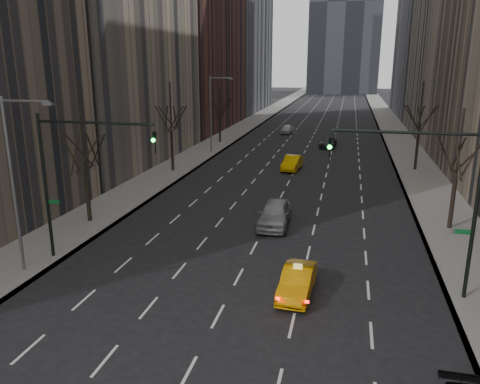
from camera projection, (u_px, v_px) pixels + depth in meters
The scene contains 16 objects.
sidewalk_left at pixel (246, 126), 81.29m from camera, with size 4.50×320.00×0.15m, color slate.
sidewalk_right at pixel (393, 130), 75.98m from camera, with size 4.50×320.00×0.15m, color slate.
tree_lw_b at pixel (86, 170), 31.45m from camera, with size 3.36×3.50×7.82m.
tree_lw_c at pixel (172, 132), 46.38m from camera, with size 3.36×3.50×8.74m.
tree_lw_d at pixel (220, 117), 63.41m from camera, with size 3.36×3.50×7.36m.
tree_rw_b at pixel (456, 175), 30.00m from camera, with size 3.36×3.50×7.82m.
tree_rw_c at pixel (419, 131), 46.81m from camera, with size 3.36×3.50×8.74m.
traffic_mast_left at pixel (71, 165), 24.71m from camera, with size 6.69×0.39×8.00m.
traffic_mast_right at pixel (438, 184), 20.76m from camera, with size 6.69×0.39×8.00m.
streetlight_near at pixel (17, 169), 23.18m from camera, with size 2.83×0.22×9.00m.
streetlight_far at pixel (213, 106), 56.03m from camera, with size 2.83×0.22×9.00m.
taxi_sedan at pixel (297, 281), 22.23m from camera, with size 1.41×4.03×1.33m, color orange.
silver_sedan_ahead at pixel (275, 214), 31.60m from camera, with size 2.00×4.97×1.69m, color gray.
far_taxi at pixel (292, 163), 48.15m from camera, with size 1.52×4.37×1.44m, color #E5AC04.
far_suv_grey at pixel (328, 142), 61.05m from camera, with size 1.94×4.78×1.39m, color #2E2E33.
far_car_white at pixel (287, 129), 72.66m from camera, with size 1.59×3.95×1.35m, color silver.
Camera 1 is at (5.05, -9.56, 10.73)m, focal length 35.00 mm.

